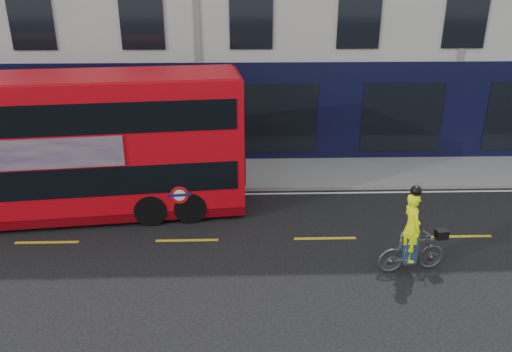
{
  "coord_description": "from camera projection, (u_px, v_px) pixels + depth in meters",
  "views": [
    {
      "loc": [
        1.62,
        -11.15,
        7.15
      ],
      "look_at": [
        2.02,
        2.62,
        1.53
      ],
      "focal_mm": 35.0,
      "sensor_mm": 36.0,
      "label": 1
    }
  ],
  "objects": [
    {
      "name": "road_edge_line",
      "position": [
        196.0,
        195.0,
        17.33
      ],
      "size": [
        58.0,
        0.1,
        0.01
      ],
      "primitive_type": "cube",
      "color": "silver",
      "rests_on": "ground"
    },
    {
      "name": "lane_dashes",
      "position": [
        187.0,
        240.0,
        14.37
      ],
      "size": [
        58.0,
        0.12,
        0.01
      ],
      "primitive_type": null,
      "color": "gold",
      "rests_on": "ground"
    },
    {
      "name": "bus",
      "position": [
        63.0,
        146.0,
        15.13
      ],
      "size": [
        11.15,
        3.69,
        4.41
      ],
      "rotation": [
        0.0,
        0.0,
        0.11
      ],
      "color": "red",
      "rests_on": "ground"
    },
    {
      "name": "cyclist",
      "position": [
        412.0,
        243.0,
        12.61
      ],
      "size": [
        1.85,
        0.76,
        2.4
      ],
      "rotation": [
        0.0,
        0.0,
        0.14
      ],
      "color": "#444649",
      "rests_on": "ground"
    },
    {
      "name": "ground",
      "position": [
        181.0,
        269.0,
        12.98
      ],
      "size": [
        120.0,
        120.0,
        0.0
      ],
      "primitive_type": "plane",
      "color": "black",
      "rests_on": "ground"
    },
    {
      "name": "pavement",
      "position": [
        200.0,
        174.0,
        18.97
      ],
      "size": [
        60.0,
        3.0,
        0.12
      ],
      "primitive_type": "cube",
      "color": "gray",
      "rests_on": "ground"
    },
    {
      "name": "kerb",
      "position": [
        197.0,
        190.0,
        17.58
      ],
      "size": [
        60.0,
        0.12,
        0.13
      ],
      "primitive_type": "cube",
      "color": "gray",
      "rests_on": "ground"
    }
  ]
}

